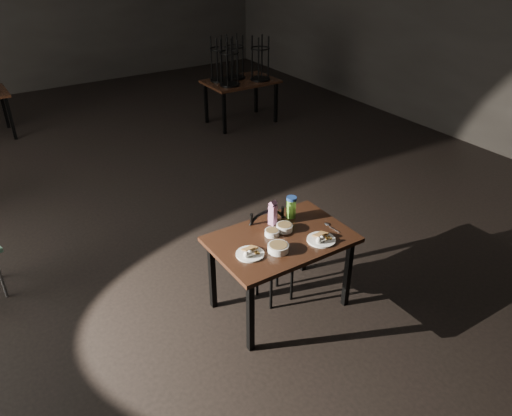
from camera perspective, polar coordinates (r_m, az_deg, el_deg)
room at (r=5.66m, az=-13.74°, el=21.25°), size 12.00×12.04×3.22m
main_table at (r=4.34m, az=2.88°, el=-4.25°), size 1.20×0.80×0.75m
plate_left at (r=4.07m, az=-0.69°, el=-5.15°), size 0.23×0.23×0.08m
plate_right at (r=4.28m, az=7.48°, el=-3.48°), size 0.25×0.25×0.08m
bowl_near at (r=4.31m, az=1.85°, el=-2.80°), size 0.13×0.13×0.05m
bowl_far at (r=4.38m, az=3.27°, el=-2.22°), size 0.14×0.14×0.06m
bowl_big at (r=4.11m, az=2.55°, el=-4.55°), size 0.17×0.17×0.06m
juice_carton at (r=4.43m, az=1.93°, el=-0.62°), size 0.07×0.07×0.24m
water_bottle at (r=4.55m, az=4.06°, el=0.14°), size 0.10×0.10×0.21m
spoon at (r=4.51m, az=8.24°, el=-1.92°), size 0.04×0.19×0.01m
bentwood_chair at (r=4.57m, az=1.81°, el=-4.66°), size 0.43×0.42×0.87m
bg_table_right at (r=8.78m, az=-1.97°, el=14.66°), size 1.20×0.80×1.48m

